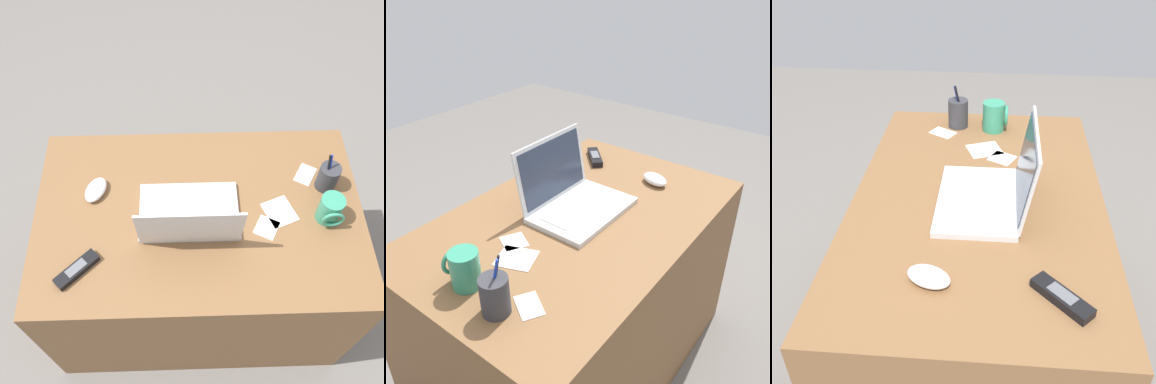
# 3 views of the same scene
# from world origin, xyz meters

# --- Properties ---
(ground_plane) EXTENTS (6.00, 6.00, 0.00)m
(ground_plane) POSITION_xyz_m (0.00, 0.00, 0.00)
(ground_plane) COLOR slate
(desk) EXTENTS (1.17, 0.75, 0.70)m
(desk) POSITION_xyz_m (0.00, 0.00, 0.35)
(desk) COLOR brown
(desk) RESTS_ON ground
(laptop) EXTENTS (0.35, 0.28, 0.24)m
(laptop) POSITION_xyz_m (0.04, 0.04, 0.75)
(laptop) COLOR silver
(laptop) RESTS_ON desk
(computer_mouse) EXTENTS (0.10, 0.13, 0.04)m
(computer_mouse) POSITION_xyz_m (0.37, -0.10, 0.72)
(computer_mouse) COLOR white
(computer_mouse) RESTS_ON desk
(coffee_mug_white) EXTENTS (0.08, 0.09, 0.11)m
(coffee_mug_white) POSITION_xyz_m (-0.45, 0.04, 0.76)
(coffee_mug_white) COLOR #338C6B
(coffee_mug_white) RESTS_ON desk
(cordless_phone) EXTENTS (0.14, 0.14, 0.03)m
(cordless_phone) POSITION_xyz_m (0.41, 0.21, 0.71)
(cordless_phone) COLOR black
(cordless_phone) RESTS_ON desk
(pen_holder) EXTENTS (0.07, 0.07, 0.17)m
(pen_holder) POSITION_xyz_m (-0.47, -0.10, 0.75)
(pen_holder) COLOR #333338
(pen_holder) RESTS_ON desk
(paper_note_near_laptop) EXTENTS (0.10, 0.11, 0.00)m
(paper_note_near_laptop) POSITION_xyz_m (-0.23, 0.07, 0.70)
(paper_note_near_laptop) COLOR white
(paper_note_near_laptop) RESTS_ON desk
(paper_note_left) EXTENTS (0.10, 0.11, 0.00)m
(paper_note_left) POSITION_xyz_m (-0.41, -0.16, 0.70)
(paper_note_left) COLOR white
(paper_note_left) RESTS_ON desk
(paper_note_right) EXTENTS (0.13, 0.14, 0.00)m
(paper_note_right) POSITION_xyz_m (-0.29, 0.01, 0.70)
(paper_note_right) COLOR white
(paper_note_right) RESTS_ON desk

